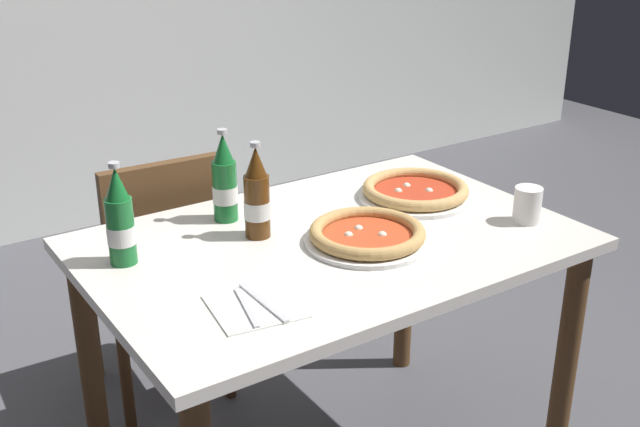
% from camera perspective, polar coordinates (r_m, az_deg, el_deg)
% --- Properties ---
extents(dining_table_main, '(1.20, 0.80, 0.75)m').
position_cam_1_polar(dining_table_main, '(2.01, 0.79, -4.78)').
color(dining_table_main, silver).
rests_on(dining_table_main, ground_plane).
extents(chair_behind_table, '(0.42, 0.42, 0.85)m').
position_cam_1_polar(chair_behind_table, '(2.48, -11.52, -3.74)').
color(chair_behind_table, brown).
rests_on(chair_behind_table, ground_plane).
extents(pizza_margherita_near, '(0.31, 0.31, 0.04)m').
position_cam_1_polar(pizza_margherita_near, '(1.93, 3.44, -1.57)').
color(pizza_margherita_near, white).
rests_on(pizza_margherita_near, dining_table_main).
extents(pizza_marinara_far, '(0.32, 0.32, 0.04)m').
position_cam_1_polar(pizza_marinara_far, '(2.23, 6.93, 1.62)').
color(pizza_marinara_far, white).
rests_on(pizza_marinara_far, dining_table_main).
extents(beer_bottle_left, '(0.07, 0.07, 0.25)m').
position_cam_1_polar(beer_bottle_left, '(1.94, -4.60, 1.17)').
color(beer_bottle_left, '#512D0F').
rests_on(beer_bottle_left, dining_table_main).
extents(beer_bottle_center, '(0.07, 0.07, 0.25)m').
position_cam_1_polar(beer_bottle_center, '(2.05, -6.94, 2.25)').
color(beer_bottle_center, '#196B2D').
rests_on(beer_bottle_center, dining_table_main).
extents(beer_bottle_right, '(0.07, 0.07, 0.25)m').
position_cam_1_polar(beer_bottle_right, '(1.85, -14.31, -0.57)').
color(beer_bottle_right, '#196B2D').
rests_on(beer_bottle_right, dining_table_main).
extents(napkin_with_cutlery, '(0.20, 0.20, 0.01)m').
position_cam_1_polar(napkin_with_cutlery, '(1.66, -4.71, -6.71)').
color(napkin_with_cutlery, white).
rests_on(napkin_with_cutlery, dining_table_main).
extents(paper_cup, '(0.07, 0.07, 0.09)m').
position_cam_1_polar(paper_cup, '(2.11, 14.82, 0.61)').
color(paper_cup, white).
rests_on(paper_cup, dining_table_main).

